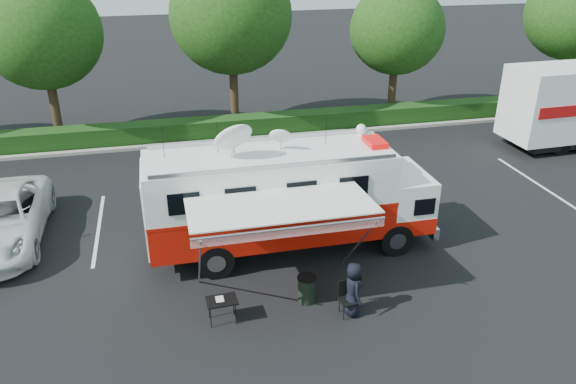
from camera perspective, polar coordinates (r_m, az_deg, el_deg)
name	(u,v)px	position (r m, az deg, el deg)	size (l,w,h in m)	color
ground_plane	(291,248)	(19.21, 0.34, -5.76)	(120.00, 120.00, 0.00)	black
back_border	(254,34)	(29.75, -3.45, 15.71)	(60.00, 6.14, 8.87)	#9E998E
stall_lines	(261,211)	(21.68, -2.80, -1.93)	(24.12, 5.50, 0.01)	silver
command_truck	(289,198)	(18.27, 0.11, -0.58)	(9.41, 2.59, 4.52)	black
awning	(282,210)	(15.32, -0.64, -1.85)	(5.14, 2.65, 3.10)	white
white_suv	(4,242)	(21.96, -26.89, -4.52)	(2.90, 6.28, 1.75)	silver
person	(352,313)	(16.36, 6.49, -12.13)	(0.80, 0.52, 1.63)	black
folding_table	(222,301)	(15.69, -6.75, -10.97)	(0.86, 0.63, 0.71)	black
folding_chair	(347,294)	(16.02, 6.04, -10.31)	(0.52, 0.54, 1.02)	black
trash_bin	(307,289)	(16.49, 1.90, -9.82)	(0.55, 0.55, 0.83)	black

